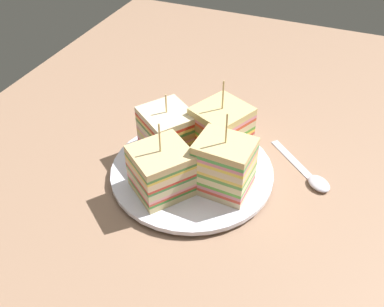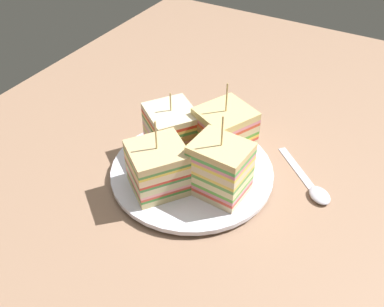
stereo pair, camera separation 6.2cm
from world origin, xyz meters
TOP-DOWN VIEW (x-y plane):
  - ground_plane at (0.00, 0.00)cm, footprint 126.76×87.39cm
  - plate at (0.00, 0.00)cm, footprint 24.45×24.45cm
  - sandwich_wedge_0 at (-5.48, 2.20)cm, footprint 10.33×10.24cm
  - sandwich_wedge_1 at (-2.06, -5.55)cm, footprint 6.44×7.96cm
  - sandwich_wedge_2 at (5.36, -2.51)cm, footprint 9.85×9.56cm
  - sandwich_wedge_3 at (2.79, 5.22)cm, footprint 10.03×10.19cm
  - chip_pile at (0.15, 0.56)cm, footprint 6.28×5.61cm
  - spoon at (6.04, -17.13)cm, footprint 10.65×11.41cm

SIDE VIEW (x-z plane):
  - ground_plane at x=0.00cm, z-range -1.80..0.00cm
  - spoon at x=6.04cm, z-range -0.09..0.91cm
  - plate at x=0.00cm, z-range 0.14..1.51cm
  - chip_pile at x=0.15cm, z-range 1.38..2.66cm
  - sandwich_wedge_0 at x=-5.48cm, z-range -0.88..10.57cm
  - sandwich_wedge_3 at x=2.79cm, z-range -0.16..9.99cm
  - sandwich_wedge_2 at x=5.36cm, z-range -0.94..11.82cm
  - sandwich_wedge_1 at x=-2.06cm, z-range -0.94..11.91cm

